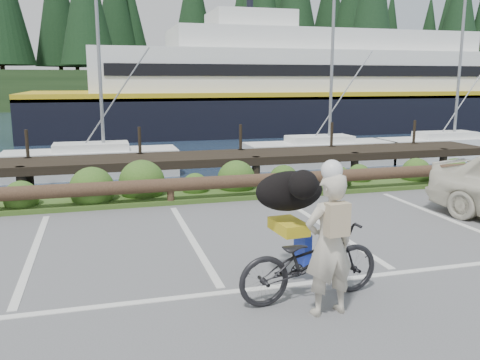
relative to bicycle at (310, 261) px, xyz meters
name	(u,v)px	position (x,y,z in m)	size (l,w,h in m)	color
ground	(217,282)	(-1.01, 0.85, -0.51)	(72.00, 72.00, 0.00)	#57585A
harbor_backdrop	(110,97)	(-0.61, 79.27, -0.51)	(170.00, 160.00, 30.00)	#1A293F
vegetation_strip	(167,196)	(-1.01, 6.15, -0.46)	(34.00, 1.60, 0.10)	#3D5B21
log_rail	(171,205)	(-1.01, 5.45, -0.51)	(32.00, 0.30, 0.60)	#443021
bicycle	(310,261)	(0.00, 0.00, 0.00)	(0.67, 1.92, 1.01)	black
cyclist	(329,245)	(0.04, -0.45, 0.35)	(0.63, 0.41, 1.72)	beige
dog	(289,191)	(-0.06, 0.61, 0.78)	(0.94, 0.46, 0.54)	black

